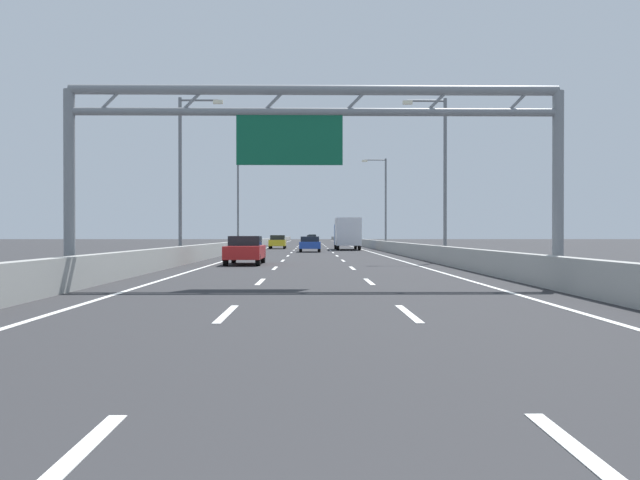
% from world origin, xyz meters
% --- Properties ---
extents(ground_plane, '(260.00, 260.00, 0.00)m').
position_xyz_m(ground_plane, '(0.00, 100.00, 0.00)').
color(ground_plane, '#2D2D30').
extents(lane_dash_left_0, '(0.16, 3.00, 0.01)m').
position_xyz_m(lane_dash_left_0, '(-1.80, 3.50, 0.01)').
color(lane_dash_left_0, white).
rests_on(lane_dash_left_0, ground_plane).
extents(lane_dash_left_1, '(0.16, 3.00, 0.01)m').
position_xyz_m(lane_dash_left_1, '(-1.80, 12.50, 0.01)').
color(lane_dash_left_1, white).
rests_on(lane_dash_left_1, ground_plane).
extents(lane_dash_left_2, '(0.16, 3.00, 0.01)m').
position_xyz_m(lane_dash_left_2, '(-1.80, 21.50, 0.01)').
color(lane_dash_left_2, white).
rests_on(lane_dash_left_2, ground_plane).
extents(lane_dash_left_3, '(0.16, 3.00, 0.01)m').
position_xyz_m(lane_dash_left_3, '(-1.80, 30.50, 0.01)').
color(lane_dash_left_3, white).
rests_on(lane_dash_left_3, ground_plane).
extents(lane_dash_left_4, '(0.16, 3.00, 0.01)m').
position_xyz_m(lane_dash_left_4, '(-1.80, 39.50, 0.01)').
color(lane_dash_left_4, white).
rests_on(lane_dash_left_4, ground_plane).
extents(lane_dash_left_5, '(0.16, 3.00, 0.01)m').
position_xyz_m(lane_dash_left_5, '(-1.80, 48.50, 0.01)').
color(lane_dash_left_5, white).
rests_on(lane_dash_left_5, ground_plane).
extents(lane_dash_left_6, '(0.16, 3.00, 0.01)m').
position_xyz_m(lane_dash_left_6, '(-1.80, 57.50, 0.01)').
color(lane_dash_left_6, white).
rests_on(lane_dash_left_6, ground_plane).
extents(lane_dash_left_7, '(0.16, 3.00, 0.01)m').
position_xyz_m(lane_dash_left_7, '(-1.80, 66.50, 0.01)').
color(lane_dash_left_7, white).
rests_on(lane_dash_left_7, ground_plane).
extents(lane_dash_left_8, '(0.16, 3.00, 0.01)m').
position_xyz_m(lane_dash_left_8, '(-1.80, 75.50, 0.01)').
color(lane_dash_left_8, white).
rests_on(lane_dash_left_8, ground_plane).
extents(lane_dash_left_9, '(0.16, 3.00, 0.01)m').
position_xyz_m(lane_dash_left_9, '(-1.80, 84.50, 0.01)').
color(lane_dash_left_9, white).
rests_on(lane_dash_left_9, ground_plane).
extents(lane_dash_left_10, '(0.16, 3.00, 0.01)m').
position_xyz_m(lane_dash_left_10, '(-1.80, 93.50, 0.01)').
color(lane_dash_left_10, white).
rests_on(lane_dash_left_10, ground_plane).
extents(lane_dash_left_11, '(0.16, 3.00, 0.01)m').
position_xyz_m(lane_dash_left_11, '(-1.80, 102.50, 0.01)').
color(lane_dash_left_11, white).
rests_on(lane_dash_left_11, ground_plane).
extents(lane_dash_left_12, '(0.16, 3.00, 0.01)m').
position_xyz_m(lane_dash_left_12, '(-1.80, 111.50, 0.01)').
color(lane_dash_left_12, white).
rests_on(lane_dash_left_12, ground_plane).
extents(lane_dash_left_13, '(0.16, 3.00, 0.01)m').
position_xyz_m(lane_dash_left_13, '(-1.80, 120.50, 0.01)').
color(lane_dash_left_13, white).
rests_on(lane_dash_left_13, ground_plane).
extents(lane_dash_left_14, '(0.16, 3.00, 0.01)m').
position_xyz_m(lane_dash_left_14, '(-1.80, 129.50, 0.01)').
color(lane_dash_left_14, white).
rests_on(lane_dash_left_14, ground_plane).
extents(lane_dash_left_15, '(0.16, 3.00, 0.01)m').
position_xyz_m(lane_dash_left_15, '(-1.80, 138.50, 0.01)').
color(lane_dash_left_15, white).
rests_on(lane_dash_left_15, ground_plane).
extents(lane_dash_left_16, '(0.16, 3.00, 0.01)m').
position_xyz_m(lane_dash_left_16, '(-1.80, 147.50, 0.01)').
color(lane_dash_left_16, white).
rests_on(lane_dash_left_16, ground_plane).
extents(lane_dash_left_17, '(0.16, 3.00, 0.01)m').
position_xyz_m(lane_dash_left_17, '(-1.80, 156.50, 0.01)').
color(lane_dash_left_17, white).
rests_on(lane_dash_left_17, ground_plane).
extents(lane_dash_right_0, '(0.16, 3.00, 0.01)m').
position_xyz_m(lane_dash_right_0, '(1.80, 3.50, 0.01)').
color(lane_dash_right_0, white).
rests_on(lane_dash_right_0, ground_plane).
extents(lane_dash_right_1, '(0.16, 3.00, 0.01)m').
position_xyz_m(lane_dash_right_1, '(1.80, 12.50, 0.01)').
color(lane_dash_right_1, white).
rests_on(lane_dash_right_1, ground_plane).
extents(lane_dash_right_2, '(0.16, 3.00, 0.01)m').
position_xyz_m(lane_dash_right_2, '(1.80, 21.50, 0.01)').
color(lane_dash_right_2, white).
rests_on(lane_dash_right_2, ground_plane).
extents(lane_dash_right_3, '(0.16, 3.00, 0.01)m').
position_xyz_m(lane_dash_right_3, '(1.80, 30.50, 0.01)').
color(lane_dash_right_3, white).
rests_on(lane_dash_right_3, ground_plane).
extents(lane_dash_right_4, '(0.16, 3.00, 0.01)m').
position_xyz_m(lane_dash_right_4, '(1.80, 39.50, 0.01)').
color(lane_dash_right_4, white).
rests_on(lane_dash_right_4, ground_plane).
extents(lane_dash_right_5, '(0.16, 3.00, 0.01)m').
position_xyz_m(lane_dash_right_5, '(1.80, 48.50, 0.01)').
color(lane_dash_right_5, white).
rests_on(lane_dash_right_5, ground_plane).
extents(lane_dash_right_6, '(0.16, 3.00, 0.01)m').
position_xyz_m(lane_dash_right_6, '(1.80, 57.50, 0.01)').
color(lane_dash_right_6, white).
rests_on(lane_dash_right_6, ground_plane).
extents(lane_dash_right_7, '(0.16, 3.00, 0.01)m').
position_xyz_m(lane_dash_right_7, '(1.80, 66.50, 0.01)').
color(lane_dash_right_7, white).
rests_on(lane_dash_right_7, ground_plane).
extents(lane_dash_right_8, '(0.16, 3.00, 0.01)m').
position_xyz_m(lane_dash_right_8, '(1.80, 75.50, 0.01)').
color(lane_dash_right_8, white).
rests_on(lane_dash_right_8, ground_plane).
extents(lane_dash_right_9, '(0.16, 3.00, 0.01)m').
position_xyz_m(lane_dash_right_9, '(1.80, 84.50, 0.01)').
color(lane_dash_right_9, white).
rests_on(lane_dash_right_9, ground_plane).
extents(lane_dash_right_10, '(0.16, 3.00, 0.01)m').
position_xyz_m(lane_dash_right_10, '(1.80, 93.50, 0.01)').
color(lane_dash_right_10, white).
rests_on(lane_dash_right_10, ground_plane).
extents(lane_dash_right_11, '(0.16, 3.00, 0.01)m').
position_xyz_m(lane_dash_right_11, '(1.80, 102.50, 0.01)').
color(lane_dash_right_11, white).
rests_on(lane_dash_right_11, ground_plane).
extents(lane_dash_right_12, '(0.16, 3.00, 0.01)m').
position_xyz_m(lane_dash_right_12, '(1.80, 111.50, 0.01)').
color(lane_dash_right_12, white).
rests_on(lane_dash_right_12, ground_plane).
extents(lane_dash_right_13, '(0.16, 3.00, 0.01)m').
position_xyz_m(lane_dash_right_13, '(1.80, 120.50, 0.01)').
color(lane_dash_right_13, white).
rests_on(lane_dash_right_13, ground_plane).
extents(lane_dash_right_14, '(0.16, 3.00, 0.01)m').
position_xyz_m(lane_dash_right_14, '(1.80, 129.50, 0.01)').
color(lane_dash_right_14, white).
rests_on(lane_dash_right_14, ground_plane).
extents(lane_dash_right_15, '(0.16, 3.00, 0.01)m').
position_xyz_m(lane_dash_right_15, '(1.80, 138.50, 0.01)').
color(lane_dash_right_15, white).
rests_on(lane_dash_right_15, ground_plane).
extents(lane_dash_right_16, '(0.16, 3.00, 0.01)m').
position_xyz_m(lane_dash_right_16, '(1.80, 147.50, 0.01)').
color(lane_dash_right_16, white).
rests_on(lane_dash_right_16, ground_plane).
extents(lane_dash_right_17, '(0.16, 3.00, 0.01)m').
position_xyz_m(lane_dash_right_17, '(1.80, 156.50, 0.01)').
color(lane_dash_right_17, white).
rests_on(lane_dash_right_17, ground_plane).
extents(edge_line_left, '(0.16, 176.00, 0.01)m').
position_xyz_m(edge_line_left, '(-5.25, 88.00, 0.01)').
color(edge_line_left, white).
rests_on(edge_line_left, ground_plane).
extents(edge_line_right, '(0.16, 176.00, 0.01)m').
position_xyz_m(edge_line_right, '(5.25, 88.00, 0.01)').
color(edge_line_right, white).
rests_on(edge_line_right, ground_plane).
extents(barrier_left, '(0.45, 220.00, 0.95)m').
position_xyz_m(barrier_left, '(-6.90, 110.00, 0.47)').
color(barrier_left, '#9E9E99').
rests_on(barrier_left, ground_plane).
extents(barrier_right, '(0.45, 220.00, 0.95)m').
position_xyz_m(barrier_right, '(6.90, 110.00, 0.47)').
color(barrier_right, '#9E9E99').
rests_on(barrier_right, ground_plane).
extents(sign_gantry, '(16.04, 0.36, 6.36)m').
position_xyz_m(sign_gantry, '(-0.11, 20.81, 4.83)').
color(sign_gantry, gray).
rests_on(sign_gantry, ground_plane).
extents(streetlamp_left_mid, '(2.58, 0.28, 9.50)m').
position_xyz_m(streetlamp_left_mid, '(-7.47, 38.38, 5.40)').
color(streetlamp_left_mid, slate).
rests_on(streetlamp_left_mid, ground_plane).
extents(streetlamp_right_mid, '(2.58, 0.28, 9.50)m').
position_xyz_m(streetlamp_right_mid, '(7.47, 38.38, 5.40)').
color(streetlamp_right_mid, slate).
rests_on(streetlamp_right_mid, ground_plane).
extents(streetlamp_left_far, '(2.58, 0.28, 9.50)m').
position_xyz_m(streetlamp_left_far, '(-7.47, 69.48, 5.40)').
color(streetlamp_left_far, slate).
rests_on(streetlamp_left_far, ground_plane).
extents(streetlamp_right_far, '(2.58, 0.28, 9.50)m').
position_xyz_m(streetlamp_right_far, '(7.47, 69.48, 5.40)').
color(streetlamp_right_far, slate).
rests_on(streetlamp_right_far, ground_plane).
extents(red_car, '(1.83, 4.66, 1.49)m').
position_xyz_m(red_car, '(-3.57, 34.58, 0.75)').
color(red_car, red).
rests_on(red_car, ground_plane).
extents(silver_car, '(1.83, 4.49, 1.45)m').
position_xyz_m(silver_car, '(0.02, 117.42, 0.75)').
color(silver_car, '#A8ADB2').
rests_on(silver_car, ground_plane).
extents(yellow_car, '(1.78, 4.23, 1.50)m').
position_xyz_m(yellow_car, '(-3.79, 73.81, 0.76)').
color(yellow_car, yellow).
rests_on(yellow_car, ground_plane).
extents(green_car, '(1.72, 4.59, 1.58)m').
position_xyz_m(green_car, '(0.18, 134.18, 0.80)').
color(green_car, '#1E7A38').
rests_on(green_car, ground_plane).
extents(blue_car, '(1.88, 4.13, 1.39)m').
position_xyz_m(blue_car, '(-0.20, 59.97, 0.72)').
color(blue_car, '#2347AD').
rests_on(blue_car, ground_plane).
extents(box_truck, '(2.43, 8.01, 3.23)m').
position_xyz_m(box_truck, '(3.64, 68.61, 1.76)').
color(box_truck, '#194799').
rests_on(box_truck, ground_plane).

